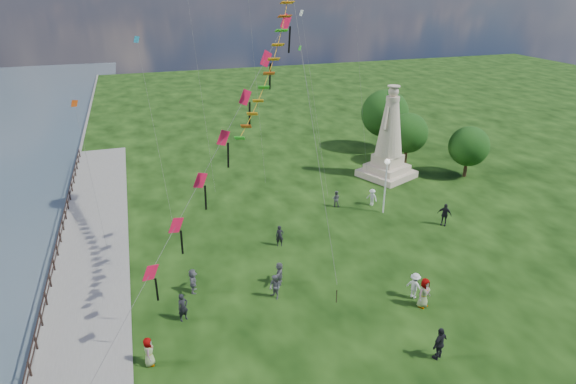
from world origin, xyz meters
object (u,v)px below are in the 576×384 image
object	(u,v)px
person_1	(275,287)
person_10	(149,352)
lamppost	(386,174)
person_11	(279,273)
statue	(389,144)
person_8	(372,197)
person_6	(280,236)
person_3	(440,343)
person_5	(193,281)
person_2	(415,286)
person_9	(444,214)
person_4	(424,293)
person_0	(183,307)
person_7	(336,199)

from	to	relation	value
person_1	person_10	size ratio (longest dim) A/B	0.99
lamppost	person_11	size ratio (longest dim) A/B	3.08
statue	person_8	world-z (taller)	statue
lamppost	person_6	size ratio (longest dim) A/B	2.97
statue	person_8	xyz separation A→B (m)	(-4.50, -5.64, -2.68)
person_8	person_3	bearing A→B (deg)	-47.63
person_10	person_5	bearing A→B (deg)	-20.41
person_2	person_8	bearing A→B (deg)	-45.70
person_10	person_9	bearing A→B (deg)	-62.31
lamppost	person_6	bearing A→B (deg)	-165.06
person_1	person_9	size ratio (longest dim) A/B	0.86
person_1	person_5	size ratio (longest dim) A/B	0.99
statue	person_4	distance (m)	21.31
person_0	person_3	xyz separation A→B (m)	(12.24, -7.18, 0.08)
lamppost	person_0	size ratio (longest dim) A/B	2.75
person_11	person_9	bearing A→B (deg)	130.36
person_4	person_8	distance (m)	14.37
person_1	person_8	xyz separation A→B (m)	(11.90, 10.41, -0.05)
person_8	person_9	world-z (taller)	person_9
person_7	person_11	distance (m)	12.63
lamppost	person_4	bearing A→B (deg)	-107.58
person_2	person_7	size ratio (longest dim) A/B	1.18
person_2	person_1	bearing A→B (deg)	42.92
person_4	person_5	bearing A→B (deg)	136.45
lamppost	person_1	world-z (taller)	lamppost
person_7	person_10	size ratio (longest dim) A/B	0.89
lamppost	person_9	xyz separation A→B (m)	(3.53, -3.52, -2.53)
person_5	person_9	size ratio (longest dim) A/B	0.87
person_0	person_6	world-z (taller)	person_0
person_6	person_7	world-z (taller)	person_6
statue	person_3	world-z (taller)	statue
person_6	person_1	bearing A→B (deg)	-95.30
person_3	person_5	distance (m)	14.97
person_3	person_4	distance (m)	4.38
person_1	statue	bearing A→B (deg)	110.57
person_8	person_10	bearing A→B (deg)	-86.01
person_3	person_7	distance (m)	18.82
person_4	person_11	distance (m)	9.01
person_1	person_10	bearing A→B (deg)	-89.69
person_2	person_7	distance (m)	13.69
person_1	person_9	xyz separation A→B (m)	(15.69, 5.24, 0.13)
lamppost	person_1	xyz separation A→B (m)	(-12.16, -8.76, -2.67)
person_6	person_7	bearing A→B (deg)	51.54
person_0	person_8	world-z (taller)	person_0
statue	person_7	world-z (taller)	statue
person_4	person_11	xyz separation A→B (m)	(-7.55, 4.92, -0.18)
person_3	person_6	xyz separation A→B (m)	(-4.46, 13.65, -0.15)
person_1	person_7	bearing A→B (deg)	117.87
person_0	person_1	size ratio (longest dim) A/B	1.08
lamppost	person_0	world-z (taller)	lamppost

